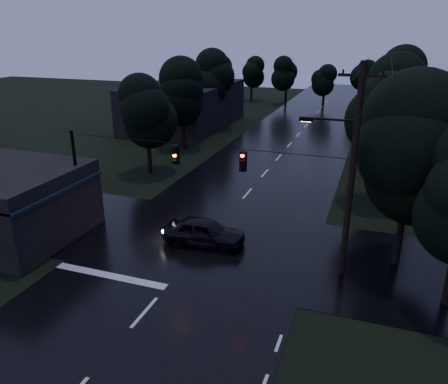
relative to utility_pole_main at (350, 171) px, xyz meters
The scene contains 16 objects.
main_road 21.06m from the utility_pole_main, 111.30° to the left, with size 12.00×120.00×0.02m, color black.
cross_street 9.14m from the utility_pole_main, behind, with size 60.00×9.00×0.02m, color black.
building_far_right 24.12m from the utility_pole_main, 74.01° to the left, with size 10.00×14.00×4.40m, color black.
building_far_left 36.15m from the utility_pole_main, 126.44° to the left, with size 10.00×16.00×5.00m, color black.
utility_pole_main is the anchor object (origin of this frame).
utility_pole_far 17.08m from the utility_pole_main, 87.00° to the left, with size 2.00×0.30×7.50m.
anchor_pole_left 15.08m from the utility_pole_main, behind, with size 0.18×0.18×6.00m, color black.
span_signals 6.85m from the utility_pole_main, behind, with size 15.00×0.37×1.12m.
tree_corner_near 3.35m from the utility_pole_main, 37.67° to the left, with size 4.48×4.48×9.44m.
tree_left_a 19.76m from the utility_pole_main, 146.16° to the left, with size 3.92×3.92×8.26m.
tree_left_b 25.50m from the utility_pole_main, 131.84° to the left, with size 4.20×4.20×8.85m.
tree_left_c 33.94m from the utility_pole_main, 121.27° to the left, with size 4.48×4.48×9.44m.
tree_right_a 11.12m from the utility_pole_main, 81.77° to the left, with size 4.20×4.20×8.85m.
tree_right_b 19.14m from the utility_pole_main, 83.42° to the left, with size 4.48×4.48×9.44m.
tree_right_c 29.16m from the utility_pole_main, 84.50° to the left, with size 4.76×4.76×10.03m.
car 8.65m from the utility_pole_main, behind, with size 1.81×4.49×1.53m, color black.
Camera 1 is at (8.33, -8.39, 11.21)m, focal length 35.00 mm.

